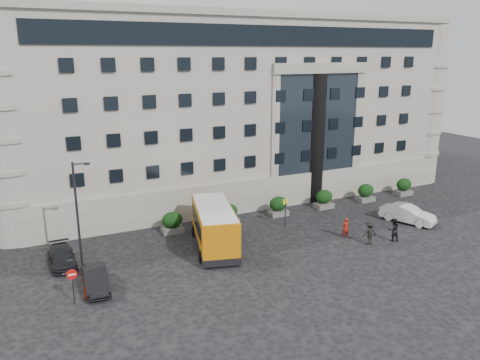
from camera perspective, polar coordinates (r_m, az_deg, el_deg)
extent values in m
plane|color=black|center=(35.47, 1.90, -9.61)|extent=(120.00, 120.00, 0.00)
cube|color=gray|center=(55.02, -2.94, 9.05)|extent=(44.00, 24.00, 18.00)
cylinder|color=black|center=(47.96, 9.18, 4.95)|extent=(1.80, 1.80, 13.00)
cube|color=#565654|center=(40.69, -8.22, -6.03)|extent=(1.80, 1.20, 0.50)
ellipsoid|color=black|center=(40.37, -8.26, -4.82)|extent=(1.80, 1.26, 1.34)
cube|color=#565654|center=(42.36, -1.46, -5.00)|extent=(1.80, 1.20, 0.50)
ellipsoid|color=black|center=(42.06, -1.47, -3.83)|extent=(1.80, 1.26, 1.34)
cube|color=#565654|center=(44.58, 4.68, -4.01)|extent=(1.80, 1.20, 0.50)
ellipsoid|color=black|center=(44.29, 4.70, -2.88)|extent=(1.80, 1.26, 1.34)
cube|color=#565654|center=(47.27, 10.16, -3.07)|extent=(1.80, 1.20, 0.50)
ellipsoid|color=black|center=(47.00, 10.22, -2.01)|extent=(1.80, 1.26, 1.34)
cube|color=#565654|center=(50.36, 15.01, -2.22)|extent=(1.80, 1.20, 0.50)
ellipsoid|color=black|center=(50.10, 15.08, -1.22)|extent=(1.80, 1.26, 1.34)
cube|color=#565654|center=(53.77, 19.27, -1.46)|extent=(1.80, 1.20, 0.50)
ellipsoid|color=black|center=(53.53, 19.35, -0.52)|extent=(1.80, 1.26, 1.34)
cylinder|color=#262628|center=(33.55, -19.16, -4.60)|extent=(0.16, 0.16, 8.00)
cylinder|color=#262628|center=(32.54, -18.96, 1.89)|extent=(0.90, 0.12, 0.12)
cube|color=black|center=(32.60, -18.17, 1.89)|extent=(0.35, 0.18, 0.14)
cylinder|color=#262628|center=(41.55, 5.55, -4.02)|extent=(0.08, 0.08, 2.50)
cube|color=yellow|center=(41.21, 5.58, -2.64)|extent=(0.50, 0.06, 0.45)
cylinder|color=#262628|center=(30.91, -19.68, -12.24)|extent=(0.08, 0.08, 2.20)
cylinder|color=red|center=(30.47, -19.82, -10.78)|extent=(0.64, 0.05, 0.64)
cube|color=white|center=(30.43, -19.81, -10.81)|extent=(0.45, 0.04, 0.10)
cube|color=#C26B09|center=(36.87, -3.18, -5.39)|extent=(4.61, 8.42, 2.76)
cube|color=black|center=(37.41, -3.14, -7.51)|extent=(4.65, 8.47, 0.55)
cube|color=black|center=(36.76, -3.18, -4.95)|extent=(4.24, 6.73, 1.20)
cube|color=silver|center=(36.42, -3.21, -3.43)|extent=(4.38, 8.00, 0.18)
cylinder|color=black|center=(34.93, -4.80, -9.26)|extent=(0.49, 0.94, 0.90)
cylinder|color=black|center=(35.30, -0.32, -8.93)|extent=(0.49, 0.94, 0.90)
cylinder|color=black|center=(39.63, -5.64, -6.23)|extent=(0.49, 0.94, 0.90)
cylinder|color=black|center=(39.95, -1.70, -5.98)|extent=(0.49, 0.94, 0.90)
cube|color=maroon|center=(49.54, -22.34, -1.30)|extent=(3.17, 4.45, 2.87)
cube|color=maroon|center=(46.85, -21.57, -2.72)|extent=(2.75, 2.16, 1.95)
cube|color=black|center=(45.98, -21.41, -2.51)|extent=(2.18, 0.41, 0.92)
cylinder|color=black|center=(47.01, -23.00, -3.89)|extent=(0.43, 1.00, 0.96)
cylinder|color=black|center=(47.44, -20.01, -3.42)|extent=(0.43, 1.00, 0.96)
cylinder|color=black|center=(50.59, -23.79, -2.67)|extent=(0.43, 1.00, 0.96)
cylinder|color=black|center=(50.99, -21.01, -2.24)|extent=(0.43, 1.00, 0.96)
imported|color=#98210B|center=(32.58, -17.24, -11.39)|extent=(1.90, 4.09, 1.36)
imported|color=black|center=(32.43, -17.20, -11.49)|extent=(1.61, 4.24, 1.38)
imported|color=black|center=(36.68, -20.85, -8.75)|extent=(1.81, 4.28, 1.23)
imported|color=black|center=(46.18, -26.77, -4.28)|extent=(3.22, 5.84, 1.55)
imported|color=silver|center=(45.11, 19.75, -3.92)|extent=(3.54, 5.10, 1.59)
imported|color=maroon|center=(40.01, 12.75, -5.70)|extent=(0.68, 0.50, 1.73)
imported|color=black|center=(40.31, 18.20, -5.78)|extent=(1.09, 0.93, 1.94)
imported|color=black|center=(39.12, 15.52, -6.21)|extent=(1.34, 0.89, 1.94)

